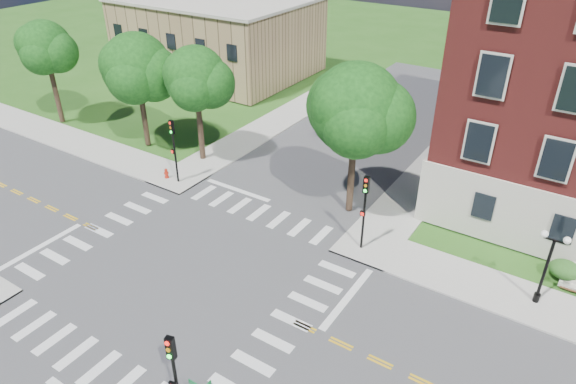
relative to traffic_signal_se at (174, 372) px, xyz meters
The scene contains 17 objects.
ground 10.43m from the traffic_signal_se, 132.84° to the left, with size 160.00×160.00×0.00m, color #275518.
road_ew 10.43m from the traffic_signal_se, 132.84° to the left, with size 90.00×12.00×0.01m, color #3D3D3F.
road_ns 10.43m from the traffic_signal_se, 132.84° to the left, with size 12.00×90.00×0.01m, color #3D3D3F.
sidewalk_ne 24.44m from the traffic_signal_se, 69.16° to the left, with size 34.00×34.00×0.12m.
sidewalk_nw 31.82m from the traffic_signal_se, 134.32° to the left, with size 34.00×34.00×0.12m.
crosswalk_east 7.96m from the traffic_signal_se, 86.48° to the left, with size 2.20×10.20×0.02m, color silver, non-canonical shape.
stop_bar_east 10.96m from the traffic_signal_se, 78.74° to the left, with size 0.40×5.50×0.00m, color silver.
secondary_building 47.09m from the traffic_signal_se, 127.64° to the left, with size 20.40×15.40×8.30m.
tree_a 35.70m from the traffic_signal_se, 151.07° to the left, with size 4.50×4.50×9.13m.
tree_b 27.57m from the traffic_signal_se, 139.08° to the left, with size 5.43×5.43×9.28m.
tree_c 24.15m from the traffic_signal_se, 129.25° to the left, with size 4.64×4.64×8.92m.
tree_d 18.53m from the traffic_signal_se, 95.83° to the left, with size 5.64×5.64×9.95m.
traffic_signal_se is the anchor object (origin of this frame).
traffic_signal_ne 14.56m from the traffic_signal_se, 87.10° to the left, with size 0.32×0.35×4.80m.
traffic_signal_nw 20.26m from the traffic_signal_se, 134.01° to the left, with size 0.36×0.41×4.80m.
twin_lamp_west 18.48m from the traffic_signal_se, 55.81° to the left, with size 1.36×0.36×4.23m.
fire_hydrant 21.20m from the traffic_signal_se, 136.26° to the left, with size 0.35×0.35×0.75m.
Camera 1 is at (17.31, -15.84, 18.43)m, focal length 32.00 mm.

